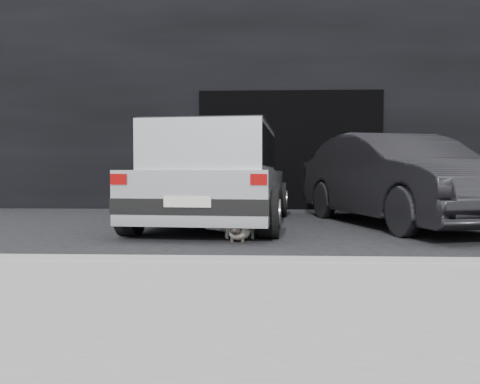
{
  "coord_description": "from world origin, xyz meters",
  "views": [
    {
      "loc": [
        0.32,
        -6.32,
        0.81
      ],
      "look_at": [
        0.09,
        -0.72,
        0.57
      ],
      "focal_mm": 35.0,
      "sensor_mm": 36.0,
      "label": 1
    }
  ],
  "objects_px": {
    "cat_siamese": "(239,231)",
    "second_car": "(398,179)",
    "cat_white": "(242,224)",
    "silver_hatchback": "(218,171)"
  },
  "relations": [
    {
      "from": "second_car",
      "to": "cat_siamese",
      "type": "bearing_deg",
      "value": -158.1
    },
    {
      "from": "second_car",
      "to": "cat_siamese",
      "type": "height_order",
      "value": "second_car"
    },
    {
      "from": "silver_hatchback",
      "to": "cat_siamese",
      "type": "distance_m",
      "value": 1.87
    },
    {
      "from": "cat_siamese",
      "to": "silver_hatchback",
      "type": "bearing_deg",
      "value": -68.97
    },
    {
      "from": "silver_hatchback",
      "to": "cat_siamese",
      "type": "relative_size",
      "value": 5.62
    },
    {
      "from": "cat_siamese",
      "to": "cat_white",
      "type": "height_order",
      "value": "cat_white"
    },
    {
      "from": "silver_hatchback",
      "to": "second_car",
      "type": "relative_size",
      "value": 0.99
    },
    {
      "from": "cat_siamese",
      "to": "second_car",
      "type": "bearing_deg",
      "value": -135.39
    },
    {
      "from": "second_car",
      "to": "silver_hatchback",
      "type": "bearing_deg",
      "value": 166.72
    },
    {
      "from": "cat_siamese",
      "to": "cat_white",
      "type": "xyz_separation_m",
      "value": [
        0.03,
        0.28,
        0.06
      ]
    }
  ]
}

